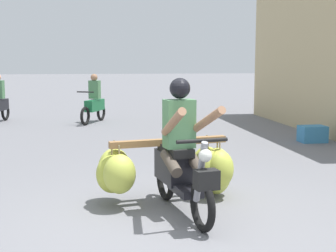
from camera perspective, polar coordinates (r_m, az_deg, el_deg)
The scene contains 4 objects.
ground_plane at distance 5.17m, azimuth 0.74°, elevation -12.20°, with size 120.00×120.00×0.00m, color slate.
motorbike_main_loaded at distance 5.89m, azimuth 1.04°, elevation -4.83°, with size 1.83×1.95×1.58m.
motorbike_distant_ahead_left at distance 13.78m, azimuth -8.86°, elevation 2.75°, with size 0.82×1.51×1.40m.
produce_crate at distance 10.85m, azimuth 16.99°, elevation -0.92°, with size 0.56×0.40×0.36m, color teal.
Camera 1 is at (-0.85, -4.78, 1.77)m, focal length 50.68 mm.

